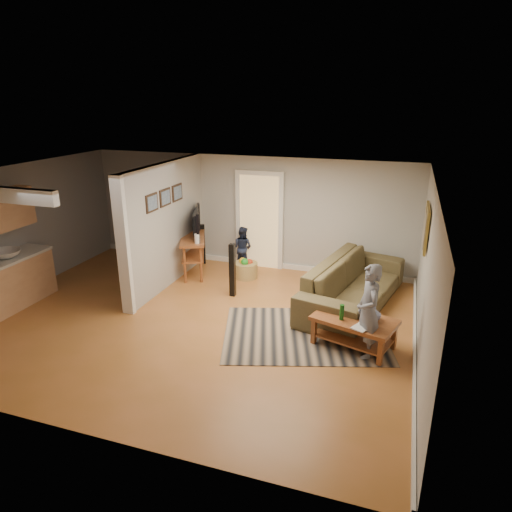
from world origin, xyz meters
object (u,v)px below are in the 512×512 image
(speaker_left, at_px, (232,270))
(toy_basket, at_px, (246,269))
(tv_console, at_px, (194,240))
(speaker_right, at_px, (203,244))
(toddler, at_px, (243,268))
(sofa, at_px, (352,305))
(child, at_px, (364,354))
(coffee_table, at_px, (356,325))

(speaker_left, xyz_separation_m, toy_basket, (-0.08, 0.98, -0.34))
(tv_console, distance_m, speaker_left, 1.54)
(speaker_right, height_order, toddler, speaker_right)
(speaker_left, height_order, toy_basket, speaker_left)
(sofa, xyz_separation_m, toddler, (-2.63, 1.20, 0.00))
(sofa, bearing_deg, speaker_right, 84.10)
(tv_console, bearing_deg, speaker_right, 71.90)
(sofa, distance_m, child, 1.74)
(coffee_table, distance_m, speaker_left, 2.79)
(coffee_table, height_order, tv_console, tv_console)
(sofa, distance_m, tv_console, 3.66)
(tv_console, relative_size, toy_basket, 2.78)
(toy_basket, bearing_deg, sofa, -16.13)
(speaker_left, distance_m, speaker_right, 1.99)
(tv_console, bearing_deg, toddler, 9.91)
(tv_console, relative_size, speaker_right, 1.51)
(toy_basket, bearing_deg, toddler, 116.64)
(coffee_table, bearing_deg, speaker_right, 144.70)
(toddler, bearing_deg, speaker_right, 11.29)
(tv_console, height_order, child, tv_console)
(sofa, bearing_deg, speaker_left, 109.95)
(coffee_table, relative_size, tv_console, 0.97)
(sofa, height_order, speaker_right, speaker_right)
(speaker_left, distance_m, toy_basket, 1.04)
(sofa, relative_size, tv_console, 2.05)
(sofa, xyz_separation_m, tv_console, (-3.53, 0.59, 0.77))
(coffee_table, relative_size, child, 0.95)
(toy_basket, distance_m, toddler, 0.61)
(child, bearing_deg, tv_console, -142.68)
(speaker_right, height_order, toy_basket, speaker_right)
(toy_basket, height_order, toddler, toddler)
(toy_basket, xyz_separation_m, child, (2.77, -2.38, -0.19))
(sofa, bearing_deg, coffee_table, -159.09)
(sofa, height_order, tv_console, tv_console)
(toy_basket, bearing_deg, coffee_table, -40.20)
(toddler, bearing_deg, speaker_left, 113.98)
(sofa, relative_size, coffee_table, 2.11)
(coffee_table, bearing_deg, sofa, 98.31)
(sofa, relative_size, toy_basket, 5.72)
(sofa, relative_size, child, 2.01)
(speaker_left, bearing_deg, toy_basket, 93.33)
(coffee_table, distance_m, toy_basket, 3.39)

